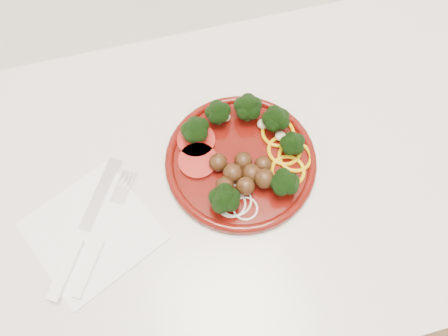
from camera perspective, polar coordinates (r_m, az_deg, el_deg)
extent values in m
cube|color=beige|center=(1.16, 9.64, -7.96)|extent=(2.40, 0.60, 0.87)
cube|color=silver|center=(0.75, 14.85, 2.24)|extent=(2.40, 0.60, 0.03)
cylinder|color=#490A06|center=(0.70, 2.18, 0.80)|extent=(0.24, 0.24, 0.01)
torus|color=#490A06|center=(0.69, 2.20, 1.02)|extent=(0.24, 0.24, 0.01)
sphere|color=#412310|center=(0.67, 2.53, 0.99)|extent=(0.03, 0.03, 0.03)
sphere|color=#412310|center=(0.67, -0.78, 0.76)|extent=(0.03, 0.03, 0.03)
sphere|color=#412310|center=(0.66, 1.13, -0.69)|extent=(0.03, 0.03, 0.03)
sphere|color=#412310|center=(0.66, 5.25, -1.60)|extent=(0.03, 0.03, 0.03)
sphere|color=#412310|center=(0.66, 2.79, -2.55)|extent=(0.03, 0.03, 0.03)
sphere|color=#412310|center=(0.67, 3.60, -0.68)|extent=(0.03, 0.03, 0.03)
sphere|color=#412310|center=(0.67, 5.13, 0.50)|extent=(0.03, 0.03, 0.03)
sphere|color=#412310|center=(0.66, 0.09, -2.32)|extent=(0.03, 0.03, 0.03)
torus|color=#D29A07|center=(0.70, 7.88, 2.32)|extent=(0.06, 0.06, 0.01)
torus|color=#D29A07|center=(0.69, 8.34, -0.38)|extent=(0.06, 0.06, 0.01)
torus|color=#D29A07|center=(0.72, 7.05, 4.64)|extent=(0.06, 0.06, 0.01)
torus|color=#D29A07|center=(0.70, 9.25, 1.48)|extent=(0.06, 0.06, 0.01)
cylinder|color=#720A07|center=(0.70, -3.64, 3.59)|extent=(0.06, 0.06, 0.01)
cylinder|color=#720A07|center=(0.69, -3.44, 0.93)|extent=(0.06, 0.06, 0.01)
torus|color=beige|center=(0.66, 0.95, -4.67)|extent=(0.05, 0.05, 0.00)
torus|color=beige|center=(0.66, 2.81, -5.29)|extent=(0.04, 0.04, 0.00)
torus|color=beige|center=(0.66, 1.40, -4.22)|extent=(0.05, 0.05, 0.00)
ellipsoid|color=#C6B793|center=(0.72, 5.05, 5.70)|extent=(0.02, 0.02, 0.01)
ellipsoid|color=#C6B793|center=(0.72, 0.17, 6.66)|extent=(0.02, 0.02, 0.01)
ellipsoid|color=#C6B793|center=(0.71, 7.38, 4.14)|extent=(0.02, 0.02, 0.01)
cube|color=white|center=(0.69, -16.82, -7.90)|extent=(0.22, 0.22, 0.00)
cube|color=silver|center=(0.70, -15.81, -3.21)|extent=(0.08, 0.11, 0.00)
cube|color=white|center=(0.67, -19.95, -12.34)|extent=(0.06, 0.09, 0.01)
cube|color=white|center=(0.67, -17.29, -12.39)|extent=(0.06, 0.08, 0.01)
cube|color=silver|center=(0.69, -13.43, -3.50)|extent=(0.03, 0.03, 0.00)
cube|color=silver|center=(0.70, -11.90, -1.78)|extent=(0.02, 0.03, 0.00)
cube|color=silver|center=(0.70, -12.38, -1.64)|extent=(0.02, 0.03, 0.00)
cube|color=silver|center=(0.70, -12.86, -1.50)|extent=(0.02, 0.03, 0.00)
cube|color=silver|center=(0.70, -13.33, -1.37)|extent=(0.02, 0.03, 0.00)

